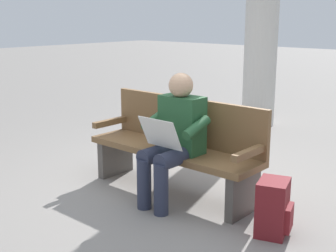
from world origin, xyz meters
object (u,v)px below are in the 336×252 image
object	(u,v)px
person_seated	(174,135)
support_pillar	(262,13)
backpack	(273,208)
bench_near	(177,145)

from	to	relation	value
person_seated	support_pillar	distance (m)	3.53
person_seated	support_pillar	size ratio (longest dim) A/B	0.35
backpack	support_pillar	size ratio (longest dim) A/B	0.13
person_seated	bench_near	bearing A→B (deg)	-55.15
bench_near	support_pillar	distance (m)	3.34
bench_near	person_seated	distance (m)	0.33
person_seated	support_pillar	world-z (taller)	support_pillar
support_pillar	person_seated	bearing A→B (deg)	107.64
backpack	support_pillar	world-z (taller)	support_pillar
backpack	support_pillar	xyz separation A→B (m)	(2.02, -3.19, 1.48)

